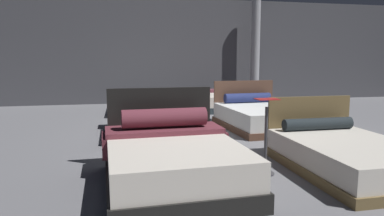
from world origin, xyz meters
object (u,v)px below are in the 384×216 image
Objects in this scene: bed_2 at (150,122)px; bed_4 at (141,106)px; bed_0 at (173,160)px; price_sign at (266,146)px; bed_1 at (349,155)px; bed_5 at (220,101)px; support_pillar at (255,51)px; bed_3 at (262,116)px.

bed_4 is at bearing 88.93° from bed_2.
price_sign is (1.22, 0.10, 0.09)m from bed_0.
bed_4 is (0.04, 5.90, -0.11)m from bed_0.
bed_1 is 2.22× the size of price_sign.
bed_5 is (2.38, 3.05, 0.00)m from bed_2.
support_pillar is (4.02, 1.56, 1.57)m from bed_4.
bed_5 is at bearing 89.69° from bed_1.
bed_4 is (-2.33, 5.90, -0.04)m from bed_1.
bed_3 is (0.07, 3.02, 0.03)m from bed_1.
bed_3 is 3.00m from bed_5.
price_sign is at bearing -102.65° from bed_5.
support_pillar is at bearing 47.37° from bed_2.
bed_5 is at bearing 66.43° from bed_0.
support_pillar is (1.67, 1.44, 1.51)m from bed_5.
bed_3 is 2.25× the size of price_sign.
bed_2 is at bearing 128.30° from bed_1.
bed_3 is at bearing -110.13° from support_pillar.
bed_5 is 2.00× the size of price_sign.
price_sign reaches higher than bed_4.
bed_3 reaches higher than bed_2.
bed_4 is (-2.40, 2.87, -0.07)m from bed_3.
bed_2 is 1.06× the size of bed_5.
price_sign is (-1.21, -2.92, 0.13)m from bed_3.
bed_2 is 0.60× the size of support_pillar.
support_pillar reaches higher than bed_1.
bed_4 is at bearing 101.55° from price_sign.
bed_1 is 1.16m from price_sign.
bed_1 is 1.04× the size of bed_2.
bed_3 reaches higher than bed_4.
bed_1 is 3.79m from bed_2.
bed_4 is at bearing -158.83° from support_pillar.
price_sign is 8.00m from support_pillar.
bed_2 is 0.99× the size of bed_4.
bed_2 is 2.13× the size of price_sign.
bed_1 is 6.02m from bed_5.
bed_1 is 0.62× the size of support_pillar.
bed_4 is at bearing 87.71° from bed_0.
price_sign reaches higher than bed_3.
bed_0 is 2.36m from bed_1.
support_pillar is at bearing 68.90° from price_sign.
bed_0 reaches higher than bed_4.
bed_0 reaches higher than bed_5.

